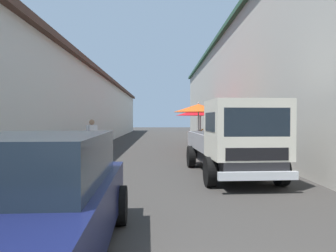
{
  "coord_description": "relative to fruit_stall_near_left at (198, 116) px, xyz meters",
  "views": [
    {
      "loc": [
        -1.77,
        0.1,
        1.63
      ],
      "look_at": [
        12.89,
        -0.23,
        1.29
      ],
      "focal_mm": 33.89,
      "sensor_mm": 36.0,
      "label": 1
    }
  ],
  "objects": [
    {
      "name": "fruit_stall_near_left",
      "position": [
        0.0,
        0.0,
        0.0
      ],
      "size": [
        2.16,
        2.16,
        2.34
      ],
      "color": "#9E9EA3",
      "rests_on": "ground"
    },
    {
      "name": "fruit_stall_mid_lane",
      "position": [
        7.75,
        -1.09,
        0.09
      ],
      "size": [
        2.52,
        2.52,
        2.41
      ],
      "color": "#9E9EA3",
      "rests_on": "ground"
    },
    {
      "name": "delivery_truck",
      "position": [
        -5.44,
        -0.39,
        -0.71
      ],
      "size": [
        5.0,
        2.16,
        2.08
      ],
      "color": "black",
      "rests_on": "ground"
    },
    {
      "name": "hatchback_car",
      "position": [
        -10.17,
        3.06,
        -1.01
      ],
      "size": [
        3.98,
        2.06,
        1.45
      ],
      "color": "#0F1438",
      "rests_on": "ground"
    },
    {
      "name": "fruit_stall_near_right",
      "position": [
        3.42,
        -0.5,
        0.01
      ],
      "size": [
        2.62,
        2.62,
        2.26
      ],
      "color": "#9E9EA3",
      "rests_on": "ground"
    },
    {
      "name": "building_left_whitewash",
      "position": [
        3.84,
        8.84,
        0.53
      ],
      "size": [
        49.8,
        7.5,
        4.54
      ],
      "color": "beige",
      "rests_on": "ground"
    },
    {
      "name": "building_right_concrete",
      "position": [
        3.84,
        -5.8,
        1.84
      ],
      "size": [
        49.8,
        7.5,
        7.17
      ],
      "color": "#A39E93",
      "rests_on": "ground"
    },
    {
      "name": "vendor_by_crates",
      "position": [
        -1.06,
        4.37,
        -0.83
      ],
      "size": [
        0.58,
        0.39,
        1.6
      ],
      "color": "navy",
      "rests_on": "ground"
    },
    {
      "name": "ground",
      "position": [
        1.59,
        1.52,
        -1.75
      ],
      "size": [
        90.0,
        90.0,
        0.0
      ],
      "primitive_type": "plane",
      "color": "#33302D"
    }
  ]
}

